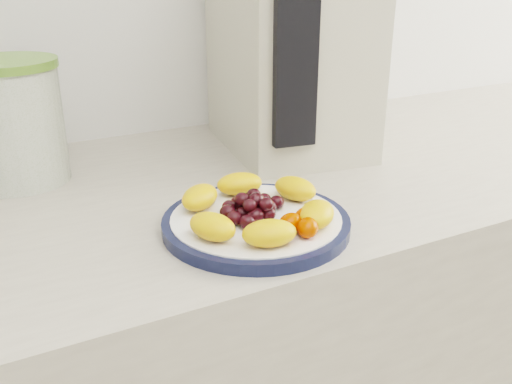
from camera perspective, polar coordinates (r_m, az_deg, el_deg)
plate_rim at (r=0.71m, az=-0.00°, el=-3.17°), size 0.23×0.23×0.01m
plate_face at (r=0.71m, az=-0.00°, el=-3.10°), size 0.21×0.21×0.02m
canister at (r=0.91m, az=-23.04°, el=6.06°), size 0.15×0.15×0.17m
canister_lid at (r=0.89m, az=-23.94°, el=11.66°), size 0.16×0.16×0.01m
appliance_body at (r=0.99m, az=3.35°, el=15.02°), size 0.26×0.33×0.37m
appliance_panel at (r=0.83m, az=3.97°, el=13.90°), size 0.07×0.03×0.28m
fruit_plate at (r=0.70m, az=0.21°, el=-1.54°), size 0.20×0.20×0.03m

